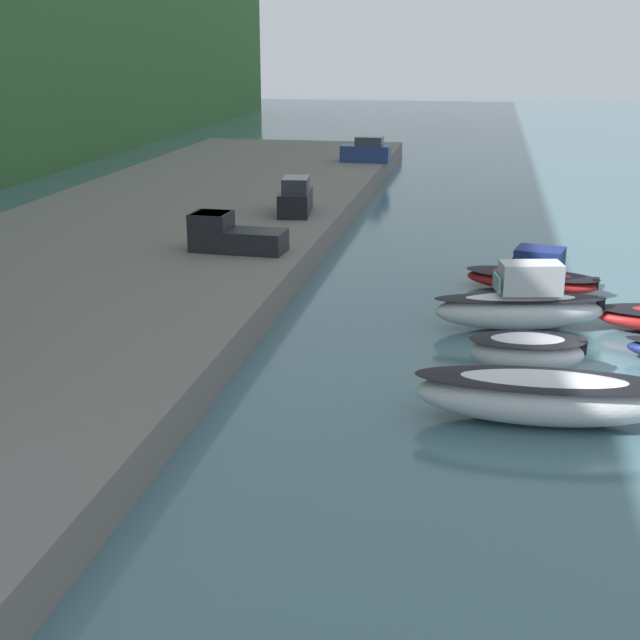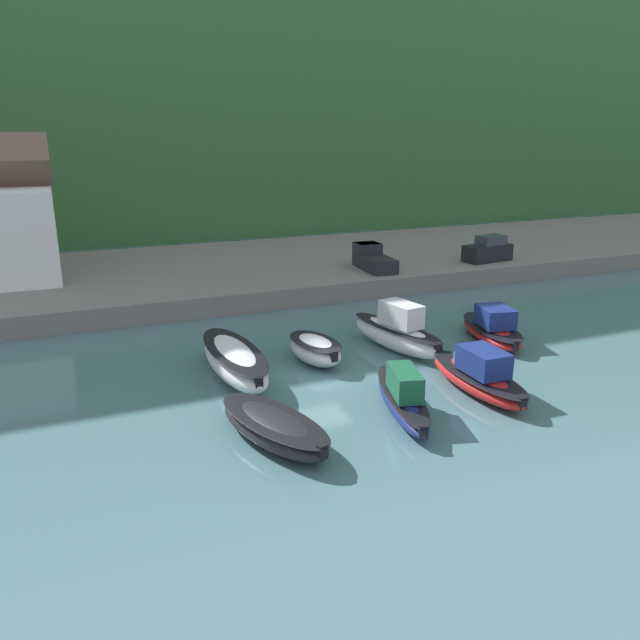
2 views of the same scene
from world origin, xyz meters
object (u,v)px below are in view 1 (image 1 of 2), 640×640
moored_boat_2 (522,305)px  moored_boat_3 (533,276)px  moored_boat_1 (527,352)px  parked_car_1 (295,198)px  pickup_truck_1 (230,235)px  parked_car_0 (366,151)px  moored_boat_0 (543,396)px

moored_boat_2 → moored_boat_3: bearing=-18.3°
moored_boat_1 → moored_boat_2: moored_boat_2 is taller
moored_boat_3 → parked_car_1: bearing=66.7°
moored_boat_2 → pickup_truck_1: 15.37m
moored_boat_2 → parked_car_0: bearing=5.2°
parked_car_1 → moored_boat_2: bearing=122.4°
moored_boat_1 → moored_boat_2: (5.07, 0.06, 0.30)m
moored_boat_1 → parked_car_0: parked_car_0 is taller
moored_boat_2 → pickup_truck_1: bearing=56.6°
moored_boat_2 → moored_boat_1: bearing=169.4°
moored_boat_2 → parked_car_1: (16.14, 13.06, 1.30)m
moored_boat_1 → parked_car_1: 24.99m
moored_boat_3 → parked_car_0: parked_car_0 is taller
parked_car_1 → moored_boat_0: bearing=111.0°
moored_boat_0 → moored_boat_3: size_ratio=1.20×
moored_boat_0 → moored_boat_1: (4.57, 0.31, -0.13)m
moored_boat_2 → parked_car_0: parked_car_0 is taller
moored_boat_3 → parked_car_1: (10.06, 13.80, 1.60)m
pickup_truck_1 → moored_boat_2: bearing=-109.0°
parked_car_0 → pickup_truck_1: 34.69m
moored_boat_1 → parked_car_1: parked_car_1 is taller
parked_car_1 → moored_boat_1: bearing=115.2°
moored_boat_0 → parked_car_0: bearing=12.3°
moored_boat_0 → parked_car_1: (25.78, 13.44, 1.46)m
pickup_truck_1 → moored_boat_3: bearing=-85.6°
parked_car_0 → pickup_truck_1: (-34.62, 2.21, -0.10)m
moored_boat_0 → moored_boat_2: 9.65m
moored_boat_0 → moored_boat_2: (9.64, 0.38, 0.17)m
moored_boat_0 → pickup_truck_1: size_ratio=1.69×
moored_boat_0 → moored_boat_1: 4.58m
moored_boat_0 → parked_car_1: bearing=25.9°
moored_boat_2 → pickup_truck_1: pickup_truck_1 is taller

